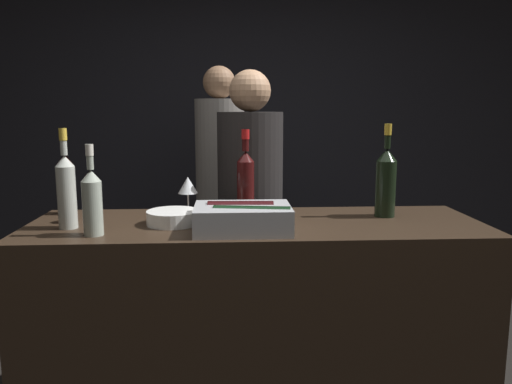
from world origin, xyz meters
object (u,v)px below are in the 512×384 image
(ice_bin_with_bottles, at_px, (243,217))
(person_blond_tee, at_px, (250,215))
(rose_wine_bottle, at_px, (66,189))
(wine_glass, at_px, (188,186))
(champagne_bottle, at_px, (386,180))
(white_wine_bottle, at_px, (92,200))
(red_wine_bottle_tall, at_px, (246,179))
(red_wine_bottle_black_foil, at_px, (66,181))
(person_in_hoodie, at_px, (220,184))
(candle_votive, at_px, (69,216))
(bowl_white, at_px, (173,217))

(ice_bin_with_bottles, bearing_deg, person_blond_tee, 85.51)
(ice_bin_with_bottles, xyz_separation_m, rose_wine_bottle, (-0.67, 0.08, 0.10))
(wine_glass, height_order, champagne_bottle, champagne_bottle)
(ice_bin_with_bottles, xyz_separation_m, white_wine_bottle, (-0.55, -0.03, 0.08))
(red_wine_bottle_tall, bearing_deg, red_wine_bottle_black_foil, 178.30)
(rose_wine_bottle, distance_m, white_wine_bottle, 0.17)
(person_blond_tee, bearing_deg, rose_wine_bottle, 60.47)
(rose_wine_bottle, relative_size, person_in_hoodie, 0.22)
(ice_bin_with_bottles, height_order, rose_wine_bottle, rose_wine_bottle)
(candle_votive, height_order, white_wine_bottle, white_wine_bottle)
(champagne_bottle, bearing_deg, white_wine_bottle, -167.31)
(ice_bin_with_bottles, relative_size, champagne_bottle, 0.91)
(champagne_bottle, bearing_deg, wine_glass, 171.59)
(candle_votive, xyz_separation_m, champagne_bottle, (1.31, 0.04, 0.13))
(white_wine_bottle, bearing_deg, champagne_bottle, 12.69)
(ice_bin_with_bottles, height_order, champagne_bottle, champagne_bottle)
(red_wine_bottle_tall, bearing_deg, rose_wine_bottle, -160.10)
(bowl_white, height_order, person_in_hoodie, person_in_hoodie)
(rose_wine_bottle, distance_m, red_wine_bottle_tall, 0.74)
(ice_bin_with_bottles, distance_m, bowl_white, 0.31)
(white_wine_bottle, bearing_deg, ice_bin_with_bottles, 3.46)
(person_blond_tee, bearing_deg, red_wine_bottle_tall, 104.41)
(red_wine_bottle_black_foil, distance_m, person_blond_tee, 0.92)
(candle_votive, distance_m, red_wine_bottle_tall, 0.75)
(candle_votive, distance_m, red_wine_bottle_black_foil, 0.22)
(ice_bin_with_bottles, height_order, person_blond_tee, person_blond_tee)
(bowl_white, bearing_deg, red_wine_bottle_black_foil, 154.75)
(rose_wine_bottle, xyz_separation_m, red_wine_bottle_black_foil, (-0.09, 0.27, -0.01))
(ice_bin_with_bottles, height_order, bowl_white, ice_bin_with_bottles)
(ice_bin_with_bottles, xyz_separation_m, champagne_bottle, (0.61, 0.23, 0.10))
(wine_glass, xyz_separation_m, rose_wine_bottle, (-0.44, -0.27, 0.04))
(candle_votive, distance_m, person_blond_tee, 0.93)
(ice_bin_with_bottles, bearing_deg, bowl_white, 155.01)
(red_wine_bottle_tall, relative_size, person_blond_tee, 0.22)
(bowl_white, bearing_deg, person_blond_tee, 60.30)
(red_wine_bottle_tall, height_order, person_blond_tee, person_blond_tee)
(ice_bin_with_bottles, relative_size, candle_votive, 5.81)
(ice_bin_with_bottles, relative_size, person_in_hoodie, 0.20)
(bowl_white, distance_m, champagne_bottle, 0.90)
(rose_wine_bottle, height_order, white_wine_bottle, rose_wine_bottle)
(bowl_white, distance_m, white_wine_bottle, 0.33)
(bowl_white, height_order, red_wine_bottle_tall, red_wine_bottle_tall)
(candle_votive, bearing_deg, bowl_white, -7.94)
(bowl_white, relative_size, white_wine_bottle, 0.63)
(red_wine_bottle_tall, xyz_separation_m, person_blond_tee, (0.04, 0.38, -0.24))
(bowl_white, distance_m, red_wine_bottle_tall, 0.38)
(ice_bin_with_bottles, bearing_deg, red_wine_bottle_tall, 86.45)
(rose_wine_bottle, relative_size, red_wine_bottle_black_foil, 1.07)
(ice_bin_with_bottles, bearing_deg, red_wine_bottle_black_foil, 154.84)
(bowl_white, xyz_separation_m, rose_wine_bottle, (-0.40, -0.05, 0.13))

